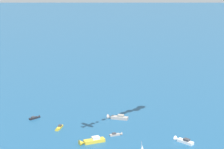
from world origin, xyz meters
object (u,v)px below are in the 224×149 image
(motorboat_outer_ring_a, at_px, (183,141))
(motorboat_outer_ring_e, at_px, (116,134))
(motorboat_outer_ring_b, at_px, (35,118))
(motorboat_ahead, at_px, (117,117))
(motorboat_near_centre, at_px, (59,128))
(motorboat_outer_ring_d, at_px, (91,141))

(motorboat_outer_ring_a, height_order, motorboat_outer_ring_e, motorboat_outer_ring_a)
(motorboat_outer_ring_b, xyz_separation_m, motorboat_outer_ring_e, (-41.23, -3.75, -0.00))
(motorboat_ahead, relative_size, motorboat_outer_ring_b, 1.79)
(motorboat_near_centre, relative_size, motorboat_outer_ring_d, 0.62)
(motorboat_outer_ring_b, height_order, motorboat_outer_ring_d, motorboat_outer_ring_d)
(motorboat_near_centre, bearing_deg, motorboat_outer_ring_a, -161.92)
(motorboat_outer_ring_a, xyz_separation_m, motorboat_outer_ring_b, (66.27, 12.24, -0.22))
(motorboat_outer_ring_e, bearing_deg, motorboat_outer_ring_d, 71.45)
(motorboat_near_centre, bearing_deg, motorboat_outer_ring_b, -12.08)
(motorboat_near_centre, xyz_separation_m, motorboat_outer_ring_a, (-48.88, -15.96, 0.17))
(motorboat_outer_ring_b, distance_m, motorboat_outer_ring_e, 41.40)
(motorboat_ahead, relative_size, motorboat_outer_ring_e, 1.94)
(motorboat_outer_ring_b, relative_size, motorboat_outer_ring_d, 0.55)
(motorboat_near_centre, xyz_separation_m, motorboat_outer_ring_b, (17.39, -3.72, -0.05))
(motorboat_outer_ring_b, bearing_deg, motorboat_near_centre, 167.92)
(motorboat_near_centre, relative_size, motorboat_outer_ring_b, 1.12)
(motorboat_outer_ring_d, bearing_deg, motorboat_ahead, -77.06)
(motorboat_ahead, bearing_deg, motorboat_outer_ring_e, 122.77)
(motorboat_outer_ring_a, distance_m, motorboat_outer_ring_d, 35.45)
(motorboat_outer_ring_a, height_order, motorboat_outer_ring_b, motorboat_outer_ring_a)
(motorboat_outer_ring_a, bearing_deg, motorboat_outer_ring_d, 35.06)
(motorboat_near_centre, height_order, motorboat_outer_ring_b, motorboat_near_centre)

